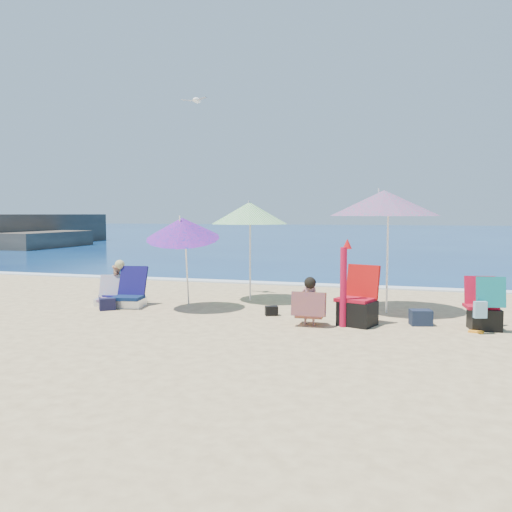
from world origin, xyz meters
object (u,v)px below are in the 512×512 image
(person_left, at_px, (118,284))
(camp_chair_left, at_px, (358,307))
(camp_chair_right, at_px, (484,310))
(seagull, at_px, (197,100))
(furled_umbrella, at_px, (344,279))
(umbrella_striped, at_px, (250,213))
(chair_navy, at_px, (130,296))
(umbrella_blue, at_px, (183,228))
(chair_rainbow, at_px, (108,297))
(umbrella_turquoise, at_px, (384,203))
(person_center, at_px, (309,302))

(person_left, bearing_deg, camp_chair_left, -8.66)
(camp_chair_right, height_order, seagull, seagull)
(seagull, bearing_deg, camp_chair_left, -30.94)
(camp_chair_left, bearing_deg, furled_umbrella, -135.17)
(furled_umbrella, bearing_deg, umbrella_striped, 137.38)
(chair_navy, height_order, seagull, seagull)
(chair_navy, xyz_separation_m, camp_chair_right, (6.79, -0.33, 0.11))
(camp_chair_left, height_order, person_left, camp_chair_left)
(umbrella_blue, bearing_deg, umbrella_striped, 56.18)
(umbrella_blue, height_order, chair_navy, umbrella_blue)
(camp_chair_left, xyz_separation_m, camp_chair_right, (2.05, 0.20, 0.02))
(seagull, bearing_deg, furled_umbrella, -34.69)
(camp_chair_left, bearing_deg, chair_rainbow, 174.15)
(chair_navy, height_order, chair_rainbow, chair_navy)
(umbrella_turquoise, relative_size, umbrella_blue, 1.39)
(umbrella_blue, relative_size, chair_navy, 2.37)
(umbrella_blue, bearing_deg, umbrella_turquoise, 13.62)
(umbrella_turquoise, relative_size, furled_umbrella, 1.85)
(umbrella_striped, height_order, seagull, seagull)
(chair_rainbow, height_order, camp_chair_right, camp_chair_right)
(furled_umbrella, height_order, chair_rainbow, furled_umbrella)
(furled_umbrella, bearing_deg, chair_navy, 170.65)
(umbrella_blue, bearing_deg, furled_umbrella, -12.50)
(umbrella_striped, relative_size, chair_navy, 2.63)
(chair_rainbow, height_order, person_left, person_left)
(umbrella_turquoise, height_order, camp_chair_left, umbrella_turquoise)
(camp_chair_left, relative_size, person_center, 1.22)
(umbrella_blue, distance_m, person_center, 3.10)
(person_center, height_order, person_left, person_left)
(umbrella_turquoise, bearing_deg, umbrella_blue, -166.38)
(chair_navy, xyz_separation_m, camp_chair_left, (4.74, -0.53, 0.09))
(chair_navy, bearing_deg, umbrella_striped, 33.13)
(person_left, bearing_deg, umbrella_striped, 23.99)
(umbrella_striped, height_order, chair_rainbow, umbrella_striped)
(person_left, distance_m, seagull, 4.57)
(camp_chair_left, relative_size, seagull, 1.56)
(seagull, bearing_deg, chair_rainbow, -124.65)
(furled_umbrella, xyz_separation_m, camp_chair_right, (2.27, 0.41, -0.50))
(chair_rainbow, relative_size, person_left, 0.81)
(umbrella_turquoise, distance_m, chair_rainbow, 5.99)
(camp_chair_right, relative_size, person_center, 1.08)
(umbrella_blue, height_order, seagull, seagull)
(umbrella_turquoise, xyz_separation_m, chair_navy, (-5.07, -0.92, -1.92))
(chair_rainbow, bearing_deg, camp_chair_right, -2.67)
(camp_chair_left, height_order, camp_chair_right, camp_chair_left)
(umbrella_blue, bearing_deg, chair_navy, 179.48)
(umbrella_turquoise, height_order, chair_rainbow, umbrella_turquoise)
(umbrella_blue, bearing_deg, chair_rainbow, 179.26)
(umbrella_striped, height_order, person_left, umbrella_striped)
(chair_rainbow, relative_size, seagull, 1.16)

